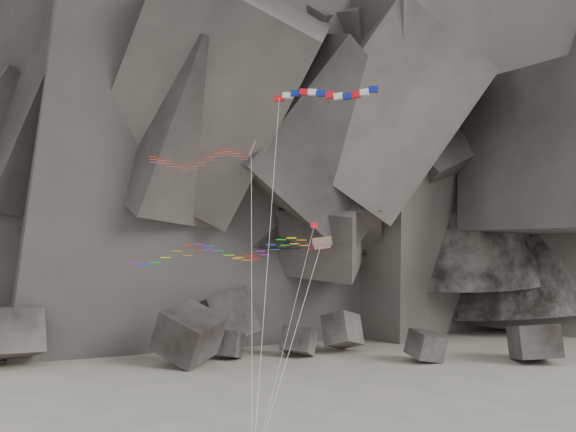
{
  "coord_description": "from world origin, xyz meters",
  "views": [
    {
      "loc": [
        -3.68,
        -48.93,
        15.24
      ],
      "look_at": [
        -0.39,
        6.0,
        17.16
      ],
      "focal_mm": 40.0,
      "sensor_mm": 36.0,
      "label": 1
    }
  ],
  "objects": [
    {
      "name": "delta_kite",
      "position": [
        -8.25,
        4.46,
        21.84
      ],
      "size": [
        9.6,
        16.42,
        21.98
      ],
      "rotation": [
        0.0,
        0.0,
        0.11
      ],
      "color": "red",
      "rests_on": "ground"
    },
    {
      "name": "headland",
      "position": [
        0.0,
        70.0,
        42.0
      ],
      "size": [
        110.0,
        70.0,
        84.0
      ],
      "primitive_type": null,
      "color": "#5D534C",
      "rests_on": "ground"
    },
    {
      "name": "pennant_kite",
      "position": [
        0.42,
        -2.01,
        13.77
      ],
      "size": [
        5.05,
        11.46,
        14.91
      ],
      "rotation": [
        0.0,
        0.0,
        0.47
      ],
      "color": "red",
      "rests_on": "ground"
    },
    {
      "name": "boulder_field",
      "position": [
        -9.6,
        33.87,
        2.38
      ],
      "size": [
        72.7,
        20.73,
        8.95
      ],
      "color": "#47423F",
      "rests_on": "ground"
    },
    {
      "name": "parafoil_kite",
      "position": [
        -5.85,
        0.6,
        14.29
      ],
      "size": [
        15.99,
        12.5,
        13.87
      ],
      "rotation": [
        0.0,
        0.0,
        -0.05
      ],
      "color": "#F6B60D",
      "rests_on": "ground"
    },
    {
      "name": "banner_kite",
      "position": [
        2.42,
        2.77,
        26.88
      ],
      "size": [
        10.12,
        16.48,
        26.13
      ],
      "rotation": [
        0.0,
        0.0,
        -0.42
      ],
      "color": "red",
      "rests_on": "ground"
    }
  ]
}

